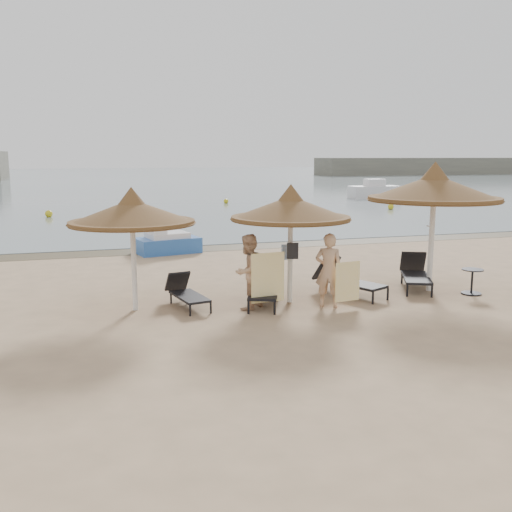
{
  "coord_description": "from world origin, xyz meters",
  "views": [
    {
      "loc": [
        -4.13,
        -11.08,
        3.38
      ],
      "look_at": [
        -0.47,
        1.2,
        1.12
      ],
      "focal_mm": 40.0,
      "sensor_mm": 36.0,
      "label": 1
    }
  ],
  "objects": [
    {
      "name": "ground",
      "position": [
        0.0,
        0.0,
        0.0
      ],
      "size": [
        160.0,
        160.0,
        0.0
      ],
      "primitive_type": "plane",
      "color": "tan",
      "rests_on": "ground"
    },
    {
      "name": "lounger_near_left",
      "position": [
        -0.22,
        1.23,
        0.38
      ],
      "size": [
        1.3,
        1.98,
        0.85
      ],
      "rotation": [
        0.0,
        0.0,
        -0.4
      ],
      "color": "black",
      "rests_on": "ground"
    },
    {
      "name": "sea",
      "position": [
        0.0,
        80.0,
        0.01
      ],
      "size": [
        200.0,
        140.0,
        0.03
      ],
      "primitive_type": "cube",
      "color": "slate",
      "rests_on": "ground"
    },
    {
      "name": "bag_patterned",
      "position": [
        0.33,
        1.29,
        1.16
      ],
      "size": [
        0.28,
        0.11,
        0.35
      ],
      "rotation": [
        0.0,
        0.0,
        -0.05
      ],
      "color": "white",
      "rests_on": "ground"
    },
    {
      "name": "towel_left",
      "position": [
        -0.41,
        0.47,
        0.76
      ],
      "size": [
        0.78,
        0.11,
        1.1
      ],
      "rotation": [
        0.0,
        0.0,
        0.11
      ],
      "color": "yellow",
      "rests_on": "ground"
    },
    {
      "name": "palapa_center",
      "position": [
        0.33,
        1.11,
        2.19
      ],
      "size": [
        2.77,
        2.77,
        2.75
      ],
      "rotation": [
        0.0,
        0.0,
        -0.32
      ],
      "color": "silver",
      "rests_on": "ground"
    },
    {
      "name": "lounger_far_left",
      "position": [
        -2.05,
        1.47,
        0.32
      ],
      "size": [
        0.83,
        1.67,
        0.71
      ],
      "rotation": [
        0.0,
        0.0,
        0.2
      ],
      "color": "black",
      "rests_on": "ground"
    },
    {
      "name": "palapa_right",
      "position": [
        4.11,
        1.18,
        2.58
      ],
      "size": [
        3.27,
        3.27,
        3.24
      ],
      "rotation": [
        0.0,
        0.0,
        0.26
      ],
      "color": "silver",
      "rests_on": "ground"
    },
    {
      "name": "wet_sand_strip",
      "position": [
        0.0,
        9.4,
        0.0
      ],
      "size": [
        200.0,
        1.6,
        0.01
      ],
      "primitive_type": "cube",
      "color": "brown",
      "rests_on": "ground"
    },
    {
      "name": "palapa_left",
      "position": [
        -3.19,
        1.43,
        2.17
      ],
      "size": [
        2.75,
        2.75,
        2.72
      ],
      "rotation": [
        0.0,
        0.0,
        0.3
      ],
      "color": "silver",
      "rests_on": "ground"
    },
    {
      "name": "buoy_left",
      "position": [
        -6.14,
        22.35,
        0.2
      ],
      "size": [
        0.41,
        0.41,
        0.41
      ],
      "primitive_type": "sphere",
      "color": "gold",
      "rests_on": "ground"
    },
    {
      "name": "lounger_near_right",
      "position": [
        1.91,
        1.42,
        0.39
      ],
      "size": [
        1.38,
        2.0,
        0.86
      ],
      "rotation": [
        0.0,
        0.0,
        0.44
      ],
      "color": "black",
      "rests_on": "ground"
    },
    {
      "name": "person_right",
      "position": [
        1.01,
        0.44,
        0.98
      ],
      "size": [
        1.07,
        0.97,
        1.96
      ],
      "primitive_type": "imported",
      "rotation": [
        0.0,
        0.0,
        2.59
      ],
      "color": "tan",
      "rests_on": "ground"
    },
    {
      "name": "pedal_boat",
      "position": [
        -1.48,
        8.81,
        0.37
      ],
      "size": [
        2.36,
        1.69,
        0.99
      ],
      "rotation": [
        0.0,
        0.0,
        0.22
      ],
      "color": "#2A5DB2",
      "rests_on": "ground"
    },
    {
      "name": "towel_right",
      "position": [
        1.36,
        0.19,
        0.62
      ],
      "size": [
        0.63,
        0.11,
        0.89
      ],
      "rotation": [
        0.0,
        0.0,
        0.14
      ],
      "color": "yellow",
      "rests_on": "ground"
    },
    {
      "name": "buoy_mid",
      "position": [
        5.46,
        28.53,
        0.17
      ],
      "size": [
        0.35,
        0.35,
        0.35
      ],
      "primitive_type": "sphere",
      "color": "gold",
      "rests_on": "ground"
    },
    {
      "name": "buoy_right",
      "position": [
        14.36,
        21.01,
        0.19
      ],
      "size": [
        0.38,
        0.38,
        0.38
      ],
      "primitive_type": "sphere",
      "color": "gold",
      "rests_on": "ground"
    },
    {
      "name": "person_left",
      "position": [
        -0.76,
        0.82,
        0.98
      ],
      "size": [
        1.06,
        1.02,
        1.95
      ],
      "primitive_type": "imported",
      "rotation": [
        0.0,
        0.0,
        3.83
      ],
      "color": "tan",
      "rests_on": "ground"
    },
    {
      "name": "lounger_far_right",
      "position": [
        3.95,
        1.58,
        0.39
      ],
      "size": [
        1.41,
        2.0,
        0.86
      ],
      "rotation": [
        0.0,
        0.0,
        -0.45
      ],
      "color": "black",
      "rests_on": "ground"
    },
    {
      "name": "bag_dark",
      "position": [
        0.33,
        0.95,
        1.24
      ],
      "size": [
        0.27,
        0.16,
        0.37
      ],
      "rotation": [
        0.0,
        0.0,
        -0.3
      ],
      "color": "black",
      "rests_on": "ground"
    },
    {
      "name": "side_table",
      "position": [
        4.91,
        0.55,
        0.3
      ],
      "size": [
        0.52,
        0.52,
        0.63
      ],
      "rotation": [
        0.0,
        0.0,
        -0.24
      ],
      "color": "black",
      "rests_on": "ground"
    }
  ]
}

